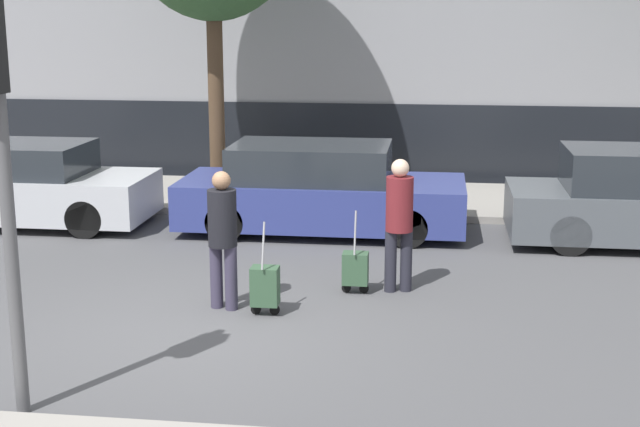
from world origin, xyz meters
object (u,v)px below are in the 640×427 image
(trolley_right, at_px, (355,268))
(parked_bicycle, at_px, (355,179))
(parked_car_0, at_px, (28,186))
(pedestrian_right, at_px, (399,217))
(pedestrian_left, at_px, (223,232))
(parked_car_1, at_px, (319,191))
(trolley_left, at_px, (265,286))

(trolley_right, height_order, parked_bicycle, parked_bicycle)
(parked_car_0, bearing_deg, trolley_right, -27.75)
(pedestrian_right, height_order, trolley_right, pedestrian_right)
(pedestrian_left, bearing_deg, parked_car_0, -25.66)
(parked_car_1, height_order, pedestrian_left, pedestrian_left)
(parked_car_1, relative_size, trolley_right, 4.25)
(parked_car_1, xyz_separation_m, pedestrian_right, (1.40, -2.98, 0.30))
(trolley_left, height_order, trolley_right, trolley_left)
(trolley_left, bearing_deg, pedestrian_left, 163.55)
(trolley_right, bearing_deg, parked_car_0, 152.25)
(parked_car_1, height_order, parked_bicycle, parked_car_1)
(trolley_left, relative_size, parked_bicycle, 0.63)
(parked_car_0, height_order, trolley_right, parked_car_0)
(parked_car_0, relative_size, trolley_left, 3.57)
(pedestrian_right, bearing_deg, trolley_left, -158.91)
(pedestrian_left, relative_size, trolley_left, 1.49)
(trolley_right, relative_size, parked_bicycle, 0.60)
(pedestrian_right, bearing_deg, parked_car_1, 99.96)
(parked_car_1, bearing_deg, pedestrian_left, -99.05)
(pedestrian_left, xyz_separation_m, trolley_left, (0.53, -0.16, -0.60))
(parked_car_0, xyz_separation_m, trolley_right, (5.71, -3.01, -0.32))
(parked_car_1, xyz_separation_m, parked_bicycle, (0.40, 1.98, -0.17))
(parked_car_0, relative_size, pedestrian_right, 2.35)
(parked_car_0, height_order, pedestrian_left, pedestrian_left)
(trolley_left, height_order, pedestrian_right, pedestrian_right)
(parked_car_1, distance_m, parked_bicycle, 2.03)
(parked_car_0, xyz_separation_m, pedestrian_right, (6.25, -2.86, 0.32))
(parked_car_1, relative_size, pedestrian_left, 2.71)
(trolley_left, relative_size, pedestrian_right, 0.66)
(parked_car_1, bearing_deg, pedestrian_right, -64.85)
(pedestrian_left, bearing_deg, trolley_right, -135.47)
(parked_car_0, xyz_separation_m, pedestrian_left, (4.22, -3.81, 0.30))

